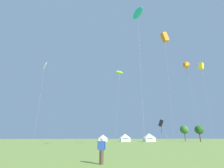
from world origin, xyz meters
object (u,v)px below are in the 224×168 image
Objects in this scene: kite_yellow_box at (201,66)px; kite_orange_box at (165,37)px; festival_tent_left at (125,137)px; kite_lime_parafoil at (120,73)px; kite_white_diamond at (45,66)px; kite_black_box at (161,123)px; tree_distant_right at (184,130)px; festival_tent_right at (103,138)px; person_spectator at (102,151)px; tree_distant_left at (199,130)px; festival_tent_center at (149,137)px; kite_cyan_parafoil at (138,13)px; kite_orange_delta at (186,65)px.

kite_yellow_box is 15.96m from kite_orange_box.
festival_tent_left is at bearing 98.43° from kite_orange_box.
kite_lime_parafoil is 26.42m from festival_tent_left.
kite_orange_box is (32.34, -11.81, 4.27)m from kite_white_diamond.
kite_black_box is 33.78m from tree_distant_right.
kite_black_box is at bearing -27.55° from festival_tent_right.
person_spectator is (15.98, -37.28, -20.93)m from kite_white_diamond.
kite_lime_parafoil is 3.96× the size of tree_distant_left.
kite_white_diamond reaches higher than festival_tent_left.
festival_tent_center is (37.05, 23.27, -19.96)m from kite_white_diamond.
festival_tent_left is 9.91m from festival_tent_center.
person_spectator is at bearing -122.72° from kite_orange_box.
kite_cyan_parafoil reaches higher than tree_distant_left.
festival_tent_center is at bearing 0.00° from festival_tent_right.
festival_tent_right is at bearing -180.00° from festival_tent_left.
festival_tent_right is 44.63m from tree_distant_right.
festival_tent_right is 0.82× the size of festival_tent_center.
festival_tent_left is (3.61, 13.28, -22.55)m from kite_lime_parafoil.
festival_tent_center is (-2.45, 30.57, -18.67)m from kite_orange_delta.
tree_distant_left is (10.49, 23.51, -17.14)m from kite_yellow_box.
festival_tent_center is 19.85m from tree_distant_left.
tree_distant_left is at bearing 15.59° from kite_lime_parafoil.
kite_black_box is 1.67× the size of festival_tent_left.
festival_tent_right is at bearing 111.84° from kite_orange_box.
person_spectator is 0.42× the size of festival_tent_right.
kite_black_box is 1.25× the size of tree_distant_left.
kite_yellow_box reaches higher than festival_tent_left.
kite_orange_delta is at bearing 51.88° from person_spectator.
tree_distant_left reaches higher than festival_tent_center.
tree_distant_left is at bearing -100.56° from tree_distant_right.
person_spectator is 0.34× the size of festival_tent_center.
kite_cyan_parafoil reaches higher than kite_black_box.
kite_white_diamond is 61.87m from tree_distant_left.
festival_tent_right is at bearing 96.55° from kite_cyan_parafoil.
person_spectator is (-22.55, -49.99, -5.69)m from kite_black_box.
kite_white_diamond is at bearing 113.20° from person_spectator.
kite_lime_parafoil reaches higher than festival_tent_left.
person_spectator is 0.23× the size of tree_distant_right.
tree_distant_right is (3.67, 19.70, 0.86)m from tree_distant_left.
kite_cyan_parafoil reaches higher than kite_orange_delta.
kite_orange_box is 6.64× the size of festival_tent_right.
kite_cyan_parafoil is 72.73m from tree_distant_right.
kite_orange_delta reaches higher than festival_tent_left.
kite_yellow_box is 26.61m from kite_lime_parafoil.
kite_cyan_parafoil is (23.33, -20.68, 3.87)m from kite_white_diamond.
tree_distant_right is at bearing 34.19° from festival_tent_center.
kite_orange_delta is 41.78m from festival_tent_right.
tree_distant_left is (32.73, 9.13, -19.69)m from kite_lime_parafoil.
kite_yellow_box is 28.02m from kite_cyan_parafoil.
kite_orange_delta is 3.44× the size of tree_distant_left.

